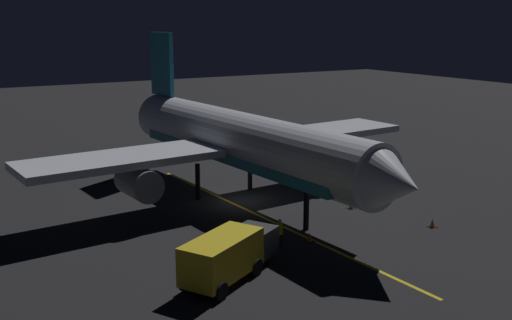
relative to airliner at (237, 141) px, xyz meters
The scene contains 9 objects.
ground_plane 4.54m from the airliner, 94.14° to the left, with size 180.00×180.00×0.20m, color black.
apron_guide_stripe 6.36m from the airliner, 83.84° to the left, with size 0.24×29.23×0.01m, color gold.
airliner is the anchor object (origin of this frame).
baggage_truck 14.21m from the airliner, 59.05° to the left, with size 6.67×4.91×2.40m.
catering_truck 8.67m from the airliner, behind, with size 6.40×3.96×2.23m.
ground_crew_worker 10.58m from the airliner, 74.83° to the left, with size 0.40×0.40×1.74m.
traffic_cone_near_left 10.54m from the airliner, 87.07° to the left, with size 0.50×0.50×0.55m.
traffic_cone_near_right 9.25m from the airliner, 134.46° to the left, with size 0.50×0.50×0.55m.
traffic_cone_under_wing 14.51m from the airliner, 123.63° to the left, with size 0.50×0.50×0.55m.
Camera 1 is at (20.64, 36.54, 12.77)m, focal length 42.45 mm.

